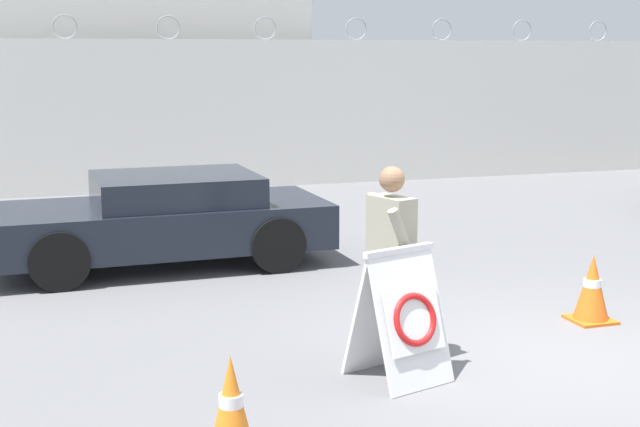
{
  "coord_description": "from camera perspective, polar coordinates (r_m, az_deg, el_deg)",
  "views": [
    {
      "loc": [
        -4.48,
        -6.71,
        2.76
      ],
      "look_at": [
        -2.02,
        1.08,
        1.27
      ],
      "focal_mm": 50.0,
      "sensor_mm": 36.0,
      "label": 1
    }
  ],
  "objects": [
    {
      "name": "ground_plane",
      "position": [
        8.53,
        15.48,
        -8.92
      ],
      "size": [
        90.0,
        90.0,
        0.0
      ],
      "primitive_type": "plane",
      "color": "slate"
    },
    {
      "name": "perimeter_wall",
      "position": [
        18.46,
        -3.46,
        6.43
      ],
      "size": [
        36.0,
        0.3,
        3.45
      ],
      "color": "silver",
      "rests_on": "ground_plane"
    },
    {
      "name": "building_block",
      "position": [
        23.3,
        -11.89,
        10.73
      ],
      "size": [
        7.03,
        7.88,
        6.01
      ],
      "color": "silver",
      "rests_on": "ground_plane"
    },
    {
      "name": "barricade_sign",
      "position": [
        7.58,
        5.25,
        -6.47
      ],
      "size": [
        0.86,
        0.88,
        1.15
      ],
      "rotation": [
        0.0,
        0.0,
        0.3
      ],
      "color": "white",
      "rests_on": "ground_plane"
    },
    {
      "name": "security_guard",
      "position": [
        7.95,
        4.54,
        -2.55
      ],
      "size": [
        0.36,
        0.69,
        1.77
      ],
      "rotation": [
        0.0,
        0.0,
        -1.23
      ],
      "color": "#514C42",
      "rests_on": "ground_plane"
    },
    {
      "name": "traffic_cone_near",
      "position": [
        6.2,
        -5.71,
        -12.34
      ],
      "size": [
        0.39,
        0.39,
        0.75
      ],
      "color": "orange",
      "rests_on": "ground_plane"
    },
    {
      "name": "traffic_cone_mid",
      "position": [
        9.63,
        17.02,
        -4.6
      ],
      "size": [
        0.43,
        0.43,
        0.71
      ],
      "color": "orange",
      "rests_on": "ground_plane"
    },
    {
      "name": "parked_car_front_coupe",
      "position": [
        11.74,
        -9.98,
        -0.32
      ],
      "size": [
        4.33,
        2.05,
        1.19
      ],
      "rotation": [
        0.0,
        0.0,
        3.17
      ],
      "color": "black",
      "rests_on": "ground_plane"
    }
  ]
}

